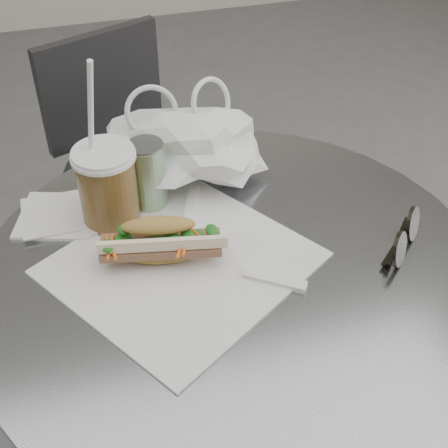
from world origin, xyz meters
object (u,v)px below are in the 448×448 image
object	(u,v)px
chair_far	(143,207)
banh_mi	(160,241)
sunglasses	(404,238)
cafe_table	(232,379)
iced_coffee	(107,186)
drink_can	(148,175)

from	to	relation	value
chair_far	banh_mi	size ratio (longest dim) A/B	3.43
banh_mi	sunglasses	xyz separation A→B (m)	(0.36, -0.07, -0.02)
cafe_table	iced_coffee	distance (m)	0.41
chair_far	sunglasses	size ratio (longest dim) A/B	7.66
banh_mi	drink_can	xyz separation A→B (m)	(0.01, 0.14, 0.02)
chair_far	banh_mi	xyz separation A→B (m)	(-0.05, -0.62, 0.43)
sunglasses	cafe_table	bearing A→B (deg)	128.21
cafe_table	sunglasses	world-z (taller)	sunglasses
drink_can	chair_far	bearing A→B (deg)	85.11
chair_far	sunglasses	xyz separation A→B (m)	(0.31, -0.70, 0.41)
banh_mi	iced_coffee	size ratio (longest dim) A/B	0.80
chair_far	drink_can	world-z (taller)	drink_can
drink_can	banh_mi	bearing A→B (deg)	-93.67
chair_far	sunglasses	world-z (taller)	sunglasses
cafe_table	chair_far	distance (m)	0.68
cafe_table	sunglasses	size ratio (longest dim) A/B	7.49
cafe_table	chair_far	bearing A→B (deg)	94.20
sunglasses	drink_can	distance (m)	0.41
iced_coffee	drink_can	world-z (taller)	iced_coffee
sunglasses	drink_can	bearing A→B (deg)	103.52
cafe_table	iced_coffee	xyz separation A→B (m)	(-0.16, 0.16, 0.34)
drink_can	sunglasses	bearing A→B (deg)	-31.63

